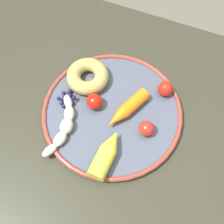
% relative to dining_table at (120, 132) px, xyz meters
% --- Properties ---
extents(ground_plane, '(6.00, 6.00, 0.00)m').
position_rel_dining_table_xyz_m(ground_plane, '(0.00, 0.00, -0.65)').
color(ground_plane, '#5E5949').
extents(dining_table, '(1.26, 0.70, 0.75)m').
position_rel_dining_table_xyz_m(dining_table, '(0.00, 0.00, 0.00)').
color(dining_table, '#313022').
rests_on(dining_table, ground_plane).
extents(plate, '(0.35, 0.35, 0.02)m').
position_rel_dining_table_xyz_m(plate, '(0.02, 0.00, 0.10)').
color(plate, '#484E5D').
rests_on(plate, dining_table).
extents(banana, '(0.06, 0.17, 0.03)m').
position_rel_dining_table_xyz_m(banana, '(0.11, 0.08, 0.12)').
color(banana, beige).
rests_on(banana, plate).
extents(carrot_orange, '(0.08, 0.13, 0.03)m').
position_rel_dining_table_xyz_m(carrot_orange, '(-0.01, -0.01, 0.12)').
color(carrot_orange, orange).
rests_on(carrot_orange, plate).
extents(carrot_yellow, '(0.05, 0.12, 0.04)m').
position_rel_dining_table_xyz_m(carrot_yellow, '(-0.01, 0.11, 0.13)').
color(carrot_yellow, yellow).
rests_on(carrot_yellow, plate).
extents(donut, '(0.14, 0.14, 0.04)m').
position_rel_dining_table_xyz_m(donut, '(0.12, -0.06, 0.12)').
color(donut, '#AA974D').
rests_on(donut, plate).
extents(blueberry_pile, '(0.04, 0.06, 0.02)m').
position_rel_dining_table_xyz_m(blueberry_pile, '(0.14, 0.01, 0.11)').
color(blueberry_pile, '#191638').
rests_on(blueberry_pile, plate).
extents(tomato_near, '(0.04, 0.04, 0.04)m').
position_rel_dining_table_xyz_m(tomato_near, '(-0.07, 0.02, 0.13)').
color(tomato_near, red).
rests_on(tomato_near, plate).
extents(tomato_mid, '(0.04, 0.04, 0.04)m').
position_rel_dining_table_xyz_m(tomato_mid, '(-0.08, -0.10, 0.13)').
color(tomato_mid, red).
rests_on(tomato_mid, plate).
extents(tomato_far, '(0.04, 0.04, 0.04)m').
position_rel_dining_table_xyz_m(tomato_far, '(0.07, -0.00, 0.13)').
color(tomato_far, red).
rests_on(tomato_far, plate).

